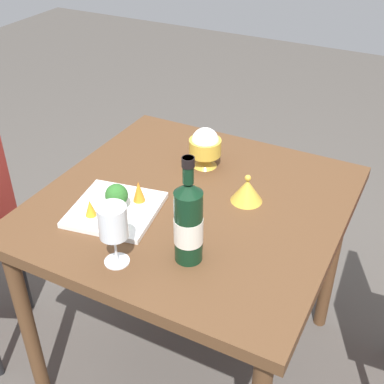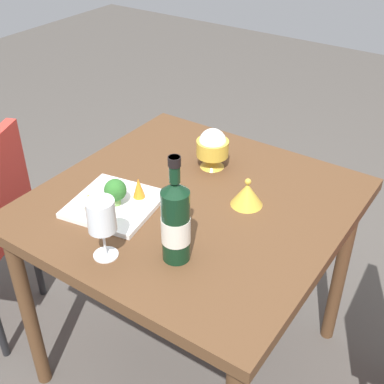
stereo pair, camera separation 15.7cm
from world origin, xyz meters
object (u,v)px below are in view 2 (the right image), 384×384
at_px(rice_bowl_lid, 247,194).
at_px(carrot_garnish_left, 89,201).
at_px(wine_glass, 101,217).
at_px(broccoli_floret, 115,191).
at_px(rice_bowl, 213,148).
at_px(serving_plate, 115,204).
at_px(wine_bottle, 176,221).
at_px(carrot_garnish_right, 139,188).

bearing_deg(rice_bowl_lid, carrot_garnish_left, 129.31).
distance_m(wine_glass, broccoli_floret, 0.23).
bearing_deg(rice_bowl, serving_plate, 162.02).
distance_m(wine_bottle, carrot_garnish_right, 0.30).
xyz_separation_m(broccoli_floret, carrot_garnish_right, (0.07, -0.03, -0.02)).
bearing_deg(carrot_garnish_right, rice_bowl, -13.82).
relative_size(wine_bottle, rice_bowl_lid, 3.10).
xyz_separation_m(rice_bowl, carrot_garnish_left, (-0.43, 0.16, -0.03)).
bearing_deg(carrot_garnish_right, broccoli_floret, 155.84).
distance_m(carrot_garnish_left, carrot_garnish_right, 0.16).
distance_m(rice_bowl_lid, carrot_garnish_left, 0.48).
bearing_deg(serving_plate, broccoli_floret, -109.40).
bearing_deg(carrot_garnish_left, rice_bowl, -20.20).
bearing_deg(wine_bottle, rice_bowl, 21.04).
distance_m(serving_plate, broccoli_floret, 0.06).
distance_m(rice_bowl, carrot_garnish_left, 0.46).
bearing_deg(rice_bowl, carrot_garnish_left, 159.80).
bearing_deg(wine_glass, carrot_garnish_right, 19.29).
height_order(serving_plate, broccoli_floret, broccoli_floret).
height_order(serving_plate, carrot_garnish_right, carrot_garnish_right).
relative_size(wine_bottle, serving_plate, 1.08).
height_order(wine_glass, carrot_garnish_left, wine_glass).
bearing_deg(wine_bottle, carrot_garnish_left, 86.64).
xyz_separation_m(wine_bottle, rice_bowl_lid, (0.32, -0.03, -0.08)).
relative_size(rice_bowl_lid, broccoli_floret, 1.17).
relative_size(wine_glass, serving_plate, 0.62).
relative_size(broccoli_floret, carrot_garnish_right, 1.27).
distance_m(rice_bowl, carrot_garnish_right, 0.31).
height_order(wine_glass, serving_plate, wine_glass).
relative_size(wine_glass, carrot_garnish_left, 3.43).
height_order(rice_bowl, rice_bowl_lid, rice_bowl).
relative_size(rice_bowl, broccoli_floret, 1.65).
distance_m(wine_glass, serving_plate, 0.26).
bearing_deg(wine_glass, carrot_garnish_left, 54.99).
xyz_separation_m(wine_glass, rice_bowl_lid, (0.42, -0.20, -0.09)).
bearing_deg(carrot_garnish_right, carrot_garnish_left, 146.82).
bearing_deg(wine_bottle, broccoli_floret, 74.13).
relative_size(carrot_garnish_left, carrot_garnish_right, 0.77).
bearing_deg(broccoli_floret, serving_plate, 70.60).
height_order(wine_glass, broccoli_floret, wine_glass).
height_order(broccoli_floret, carrot_garnish_right, broccoli_floret).
xyz_separation_m(serving_plate, carrot_garnish_left, (-0.07, 0.04, 0.03)).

